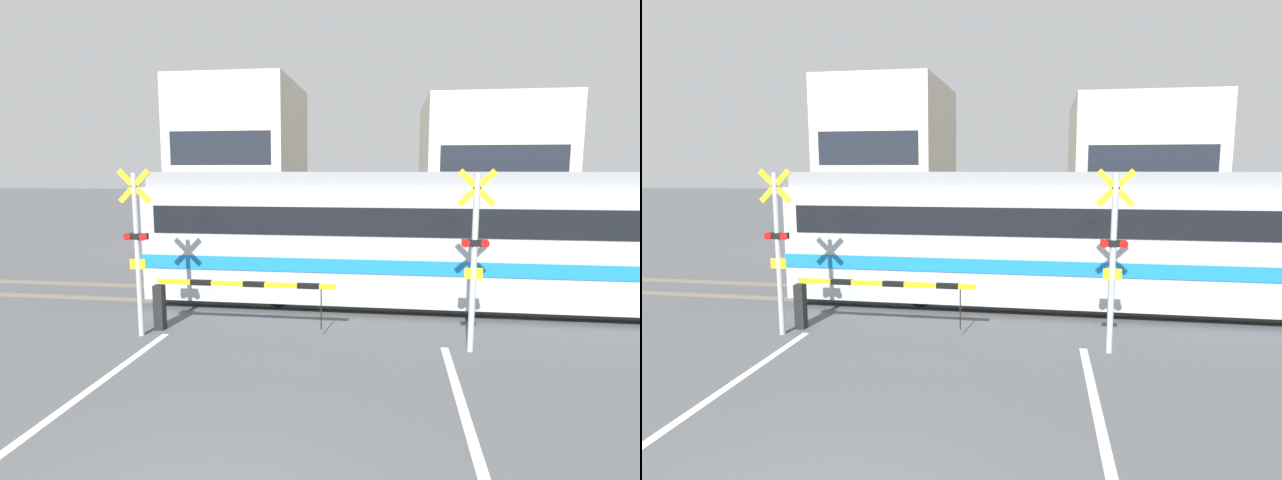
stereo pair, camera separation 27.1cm
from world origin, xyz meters
TOP-DOWN VIEW (x-y plane):
  - rail_track_near at (0.00, 8.34)m, footprint 50.00×0.10m
  - rail_track_far at (0.00, 9.78)m, footprint 50.00×0.10m
  - commuter_train at (4.27, 9.06)m, footprint 16.86×2.66m
  - crossing_barrier_near at (-1.98, 6.27)m, footprint 3.82×0.20m
  - crossing_barrier_far at (1.98, 11.77)m, footprint 3.82×0.20m
  - crossing_signal_left at (-3.23, 5.85)m, footprint 0.68×0.15m
  - crossing_signal_right at (3.23, 5.85)m, footprint 0.68×0.15m
  - pedestrian at (1.21, 14.75)m, footprint 0.38×0.23m
  - building_left_of_street at (-6.35, 23.62)m, footprint 5.93×7.61m
  - building_right_of_street at (6.65, 23.62)m, footprint 6.54×7.61m

SIDE VIEW (x-z plane):
  - rail_track_near at x=0.00m, z-range 0.00..0.08m
  - rail_track_far at x=0.00m, z-range 0.00..0.08m
  - crossing_barrier_near at x=-1.98m, z-range 0.23..1.32m
  - crossing_barrier_far at x=1.98m, z-range 0.23..1.32m
  - pedestrian at x=1.21m, z-range 0.14..1.90m
  - commuter_train at x=4.27m, z-range 0.12..3.40m
  - crossing_signal_left at x=-3.23m, z-range 0.18..3.53m
  - crossing_signal_right at x=3.23m, z-range 0.18..3.53m
  - building_right_of_street at x=6.65m, z-range 0.00..6.81m
  - building_left_of_street at x=-6.35m, z-range 0.00..7.94m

